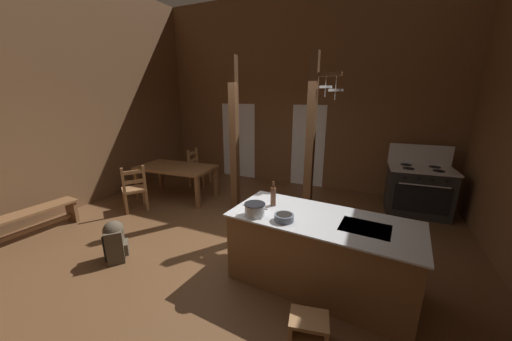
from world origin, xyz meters
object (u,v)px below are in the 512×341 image
object	(u,v)px
ladderback_chair_by_post	(198,168)
stockpot_on_counter	(255,209)
stove_range	(418,190)
bench_along_left_wall	(22,221)
step_stool	(309,328)
ladderback_chair_near_window	(134,189)
backpack	(115,240)
kitchen_island	(320,252)
mixing_bowl_on_counter	(284,217)
bottle_tall_on_counter	(273,196)
dining_table	(176,170)

from	to	relation	value
ladderback_chair_by_post	stockpot_on_counter	xyz separation A→B (m)	(2.93, -2.84, 0.52)
stove_range	bench_along_left_wall	world-z (taller)	stove_range
step_stool	ladderback_chair_near_window	bearing A→B (deg)	158.02
ladderback_chair_near_window	backpack	size ratio (longest dim) A/B	1.59
step_stool	stockpot_on_counter	distance (m)	1.33
kitchen_island	bench_along_left_wall	bearing A→B (deg)	-169.16
stockpot_on_counter	mixing_bowl_on_counter	xyz separation A→B (m)	(0.37, 0.01, -0.04)
step_stool	bottle_tall_on_counter	world-z (taller)	bottle_tall_on_counter
stove_range	mixing_bowl_on_counter	world-z (taller)	stove_range
dining_table	stockpot_on_counter	xyz separation A→B (m)	(2.82, -1.88, 0.32)
backpack	mixing_bowl_on_counter	bearing A→B (deg)	10.43
ladderback_chair_near_window	stockpot_on_counter	distance (m)	3.30
step_stool	stove_range	bearing A→B (deg)	72.26
kitchen_island	stove_range	distance (m)	3.22
ladderback_chair_near_window	bottle_tall_on_counter	bearing A→B (deg)	-10.33
dining_table	backpack	size ratio (longest dim) A/B	2.94
kitchen_island	mixing_bowl_on_counter	bearing A→B (deg)	-147.65
stockpot_on_counter	mixing_bowl_on_counter	distance (m)	0.37
kitchen_island	ladderback_chair_near_window	distance (m)	3.93
stockpot_on_counter	bottle_tall_on_counter	distance (m)	0.39
backpack	stockpot_on_counter	size ratio (longest dim) A/B	1.85
ladderback_chair_by_post	stockpot_on_counter	distance (m)	4.11
step_stool	bench_along_left_wall	xyz separation A→B (m)	(-4.72, 0.01, 0.13)
dining_table	ladderback_chair_near_window	size ratio (longest dim) A/B	1.85
kitchen_island	dining_table	world-z (taller)	kitchen_island
ladderback_chair_by_post	stockpot_on_counter	world-z (taller)	stockpot_on_counter
backpack	mixing_bowl_on_counter	distance (m)	2.47
ladderback_chair_near_window	backpack	distance (m)	1.79
dining_table	stockpot_on_counter	distance (m)	3.40
stove_range	ladderback_chair_near_window	size ratio (longest dim) A/B	1.39
bench_along_left_wall	mixing_bowl_on_counter	size ratio (longest dim) A/B	7.19
bench_along_left_wall	step_stool	bearing A→B (deg)	-0.15
stockpot_on_counter	ladderback_chair_by_post	bearing A→B (deg)	135.95
bench_along_left_wall	backpack	xyz separation A→B (m)	(1.89, 0.21, 0.01)
dining_table	ladderback_chair_by_post	world-z (taller)	ladderback_chair_by_post
step_stool	mixing_bowl_on_counter	xyz separation A→B (m)	(-0.48, 0.65, 0.76)
dining_table	kitchen_island	bearing A→B (deg)	-24.51
stockpot_on_counter	stove_range	bearing A→B (deg)	56.96
backpack	stockpot_on_counter	xyz separation A→B (m)	(1.98, 0.42, 0.65)
bench_along_left_wall	stockpot_on_counter	distance (m)	3.98
dining_table	backpack	distance (m)	2.48
kitchen_island	stove_range	size ratio (longest dim) A/B	1.69
ladderback_chair_near_window	stockpot_on_counter	world-z (taller)	stockpot_on_counter
stove_range	stockpot_on_counter	xyz separation A→B (m)	(-2.08, -3.19, 0.49)
bench_along_left_wall	stockpot_on_counter	bearing A→B (deg)	9.27
dining_table	bottle_tall_on_counter	bearing A→B (deg)	-27.43
step_stool	ladderback_chair_near_window	xyz separation A→B (m)	(-3.97, 1.60, 0.27)
ladderback_chair_near_window	mixing_bowl_on_counter	world-z (taller)	mixing_bowl_on_counter
ladderback_chair_by_post	bench_along_left_wall	bearing A→B (deg)	-105.17
stove_range	dining_table	xyz separation A→B (m)	(-4.89, -1.31, 0.17)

